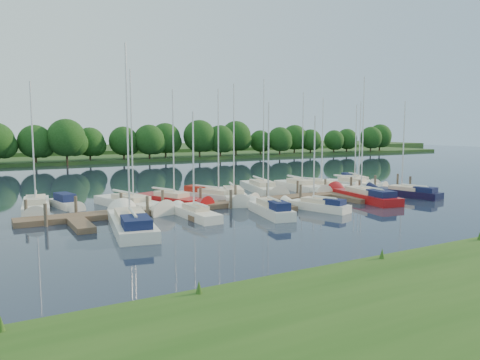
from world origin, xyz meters
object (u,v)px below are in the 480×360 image
sailboat_n_0 (36,208)px  motorboat (66,204)px  sailboat_n_5 (234,197)px  sailboat_s_2 (270,211)px  dock (263,202)px

sailboat_n_0 → motorboat: 2.51m
sailboat_n_5 → sailboat_s_2: size_ratio=1.22×
dock → sailboat_n_5: 3.63m
dock → motorboat: bearing=156.6°
sailboat_s_2 → motorboat: bearing=150.7°
motorboat → sailboat_s_2: 17.42m
sailboat_n_0 → motorboat: bearing=-156.0°
sailboat_n_0 → sailboat_s_2: sailboat_n_0 is taller
dock → sailboat_n_5: bearing=108.3°
sailboat_n_5 → dock: bearing=129.3°
sailboat_n_0 → sailboat_n_5: (16.79, -2.53, -0.00)m
sailboat_n_5 → sailboat_n_0: bearing=12.4°
motorboat → sailboat_n_5: 14.77m
dock → sailboat_n_5: size_ratio=3.59×
sailboat_n_0 → sailboat_n_5: 16.98m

